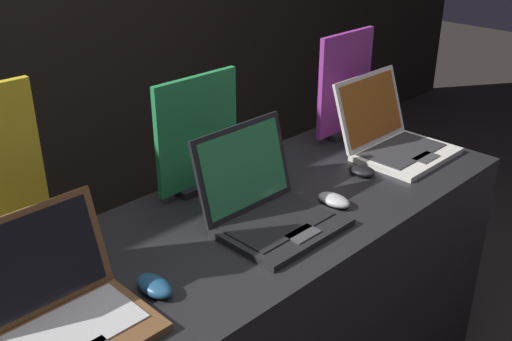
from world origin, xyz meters
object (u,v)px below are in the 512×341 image
laptop_middle (267,204)px  promo_stand_middle (198,138)px  laptop_front (53,310)px  mouse_back (362,171)px  laptop_back (392,136)px  mouse_middle (334,200)px  mouse_front (154,286)px  promo_stand_back (345,88)px

laptop_middle → promo_stand_middle: bearing=90.0°
laptop_front → mouse_back: laptop_front is taller
laptop_front → laptop_back: size_ratio=1.03×
laptop_middle → mouse_back: (0.47, -0.01, -0.05)m
mouse_middle → promo_stand_middle: bearing=120.5°
mouse_middle → promo_stand_middle: size_ratio=0.30×
promo_stand_middle → laptop_back: bearing=-21.0°
laptop_back → mouse_back: (-0.24, -0.04, -0.05)m
mouse_front → promo_stand_back: size_ratio=0.28×
laptop_back → mouse_front: bearing=-176.1°
mouse_front → mouse_middle: size_ratio=1.02×
laptop_front → promo_stand_middle: (0.68, 0.31, 0.12)m
mouse_middle → laptop_back: bearing=12.8°
mouse_front → mouse_middle: bearing=-2.8°
laptop_middle → mouse_middle: bearing=-18.1°
mouse_front → mouse_middle: (0.67, -0.03, -0.00)m
mouse_middle → promo_stand_middle: 0.48m
mouse_front → promo_stand_middle: (0.44, 0.35, 0.16)m
laptop_front → mouse_front: bearing=-9.3°
laptop_front → mouse_middle: bearing=-4.5°
laptop_back → mouse_back: size_ratio=3.64×
mouse_middle → mouse_back: (0.24, 0.07, -0.00)m
mouse_middle → promo_stand_back: size_ratio=0.27×
promo_stand_middle → laptop_back: 0.77m
laptop_front → promo_stand_middle: promo_stand_middle is taller
laptop_middle → promo_stand_middle: (0.00, 0.31, 0.12)m
mouse_back → mouse_front: bearing=-177.8°
laptop_front → laptop_back: laptop_back is taller
promo_stand_middle → laptop_middle: bearing=-90.0°
laptop_front → mouse_back: size_ratio=3.75×
laptop_front → promo_stand_middle: 0.76m
laptop_middle → mouse_middle: laptop_middle is taller
laptop_front → promo_stand_back: promo_stand_back is taller
mouse_middle → mouse_back: mouse_middle is taller
mouse_front → mouse_back: size_ratio=1.16×
promo_stand_middle → mouse_back: promo_stand_middle is taller
laptop_middle → promo_stand_back: (0.71, 0.27, 0.13)m
laptop_front → mouse_middle: 0.91m
promo_stand_middle → laptop_front: bearing=-155.5°
laptop_front → laptop_middle: (0.68, 0.00, 0.00)m
laptop_back → laptop_middle: bearing=-177.0°
laptop_front → mouse_middle: size_ratio=3.30×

